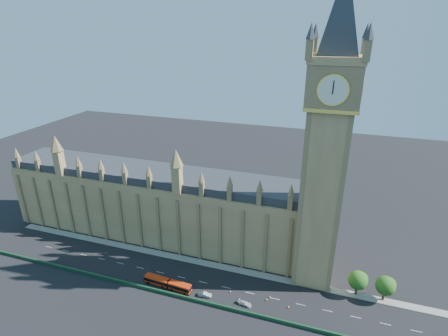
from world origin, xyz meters
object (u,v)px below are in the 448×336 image
(car_silver, at_px, (205,295))
(car_white, at_px, (245,303))
(car_grey, at_px, (181,285))
(red_bus, at_px, (168,284))

(car_silver, bearing_deg, car_white, -92.64)
(car_grey, bearing_deg, red_bus, 117.25)
(car_grey, bearing_deg, car_white, -86.30)
(car_white, bearing_deg, car_grey, 93.59)
(car_grey, distance_m, car_silver, 9.00)
(red_bus, height_order, car_grey, red_bus)
(car_grey, relative_size, car_silver, 1.12)
(red_bus, distance_m, car_grey, 4.44)
(car_silver, relative_size, car_white, 1.01)
(car_silver, bearing_deg, red_bus, 85.32)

